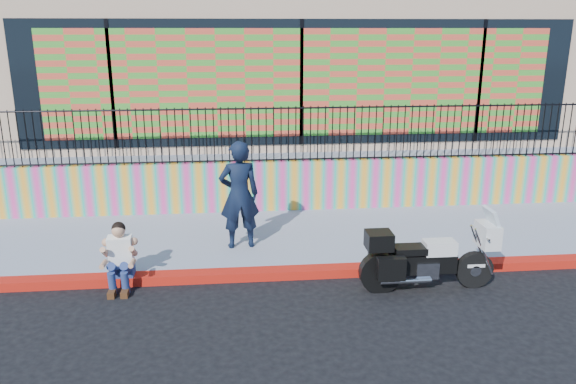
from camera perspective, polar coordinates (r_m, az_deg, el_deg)
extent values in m
plane|color=black|center=(9.68, 4.22, -8.42)|extent=(90.00, 90.00, 0.00)
cube|color=red|center=(9.65, 4.23, -8.02)|extent=(16.00, 0.30, 0.15)
cube|color=gray|center=(11.15, 2.80, -4.57)|extent=(16.00, 3.00, 0.15)
cube|color=#ED3E96|center=(12.46, 1.79, 0.72)|extent=(16.00, 0.20, 1.10)
cube|color=gray|center=(17.42, -0.35, 4.94)|extent=(16.00, 10.00, 1.25)
cube|color=tan|center=(16.90, -0.30, 13.57)|extent=(14.00, 8.00, 4.00)
cube|color=black|center=(12.94, 1.37, 10.98)|extent=(12.60, 0.04, 2.80)
cube|color=#DF4A31|center=(12.91, 1.38, 10.97)|extent=(11.48, 0.02, 2.40)
cylinder|color=black|center=(9.60, 18.38, -7.49)|extent=(0.60, 0.13, 0.60)
cylinder|color=black|center=(9.10, 9.35, -8.17)|extent=(0.60, 0.13, 0.60)
cube|color=black|center=(9.27, 14.05, -6.97)|extent=(0.86, 0.25, 0.31)
cube|color=silver|center=(9.29, 13.75, -7.51)|extent=(0.36, 0.31, 0.27)
cube|color=silver|center=(9.23, 15.13, -5.45)|extent=(0.50, 0.29, 0.22)
cube|color=black|center=(9.08, 12.25, -5.73)|extent=(0.50, 0.31, 0.11)
cube|color=silver|center=(9.46, 19.61, -4.12)|extent=(0.27, 0.47, 0.38)
cube|color=silver|center=(9.38, 19.98, -2.44)|extent=(0.17, 0.42, 0.31)
cube|color=black|center=(8.88, 9.23, -4.87)|extent=(0.40, 0.38, 0.27)
cube|color=black|center=(8.81, 10.43, -7.67)|extent=(0.44, 0.16, 0.36)
cube|color=black|center=(9.29, 9.52, -6.33)|extent=(0.44, 0.16, 0.36)
cube|color=silver|center=(9.57, 18.43, -6.99)|extent=(0.29, 0.15, 0.05)
imported|color=black|center=(10.18, -4.98, -0.29)|extent=(0.78, 0.57, 1.99)
cube|color=navy|center=(9.64, -16.42, -7.62)|extent=(0.36, 0.28, 0.18)
cube|color=white|center=(9.47, -16.63, -5.77)|extent=(0.38, 0.27, 0.54)
sphere|color=tan|center=(9.31, -16.86, -3.81)|extent=(0.21, 0.21, 0.21)
cube|color=#472814|center=(9.35, -17.43, -9.76)|extent=(0.11, 0.26, 0.10)
cube|color=#472814|center=(9.31, -16.20, -9.77)|extent=(0.11, 0.26, 0.10)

